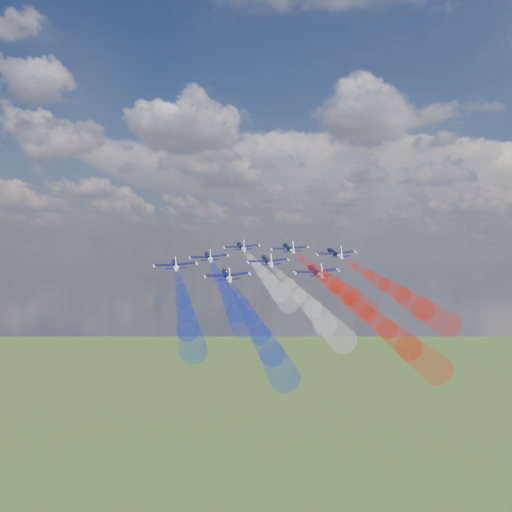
% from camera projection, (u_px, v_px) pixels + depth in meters
% --- Properties ---
extents(jet_lead, '(15.77, 16.70, 6.50)m').
position_uv_depth(jet_lead, '(241.00, 247.00, 162.29)').
color(jet_lead, black).
extents(trail_lead, '(31.90, 44.97, 14.59)m').
position_uv_depth(trail_lead, '(262.00, 272.00, 132.09)').
color(trail_lead, white).
extents(jet_inner_left, '(15.77, 16.70, 6.50)m').
position_uv_depth(jet_inner_left, '(209.00, 257.00, 149.58)').
color(jet_inner_left, black).
extents(trail_inner_left, '(31.90, 44.97, 14.59)m').
position_uv_depth(trail_inner_left, '(224.00, 287.00, 119.38)').
color(trail_inner_left, '#172DC8').
extents(jet_inner_right, '(15.77, 16.70, 6.50)m').
position_uv_depth(jet_inner_right, '(289.00, 248.00, 153.46)').
color(jet_inner_right, black).
extents(trail_inner_right, '(31.90, 44.97, 14.59)m').
position_uv_depth(trail_inner_right, '(323.00, 276.00, 123.26)').
color(trail_inner_right, red).
extents(jet_outer_left, '(15.77, 16.70, 6.50)m').
position_uv_depth(jet_outer_left, '(175.00, 265.00, 136.63)').
color(jet_outer_left, black).
extents(trail_outer_left, '(31.90, 44.97, 14.59)m').
position_uv_depth(trail_outer_left, '(183.00, 301.00, 106.43)').
color(trail_outer_left, '#172DC8').
extents(jet_center_third, '(15.77, 16.70, 6.50)m').
position_uv_depth(jet_center_third, '(267.00, 261.00, 140.08)').
color(jet_center_third, black).
extents(trail_center_third, '(31.90, 44.97, 14.59)m').
position_uv_depth(trail_center_third, '(300.00, 295.00, 109.87)').
color(trail_center_third, white).
extents(jet_outer_right, '(15.77, 16.70, 6.50)m').
position_uv_depth(jet_outer_right, '(335.00, 253.00, 144.39)').
color(jet_outer_right, black).
extents(trail_outer_right, '(31.90, 44.97, 14.59)m').
position_uv_depth(trail_outer_right, '(384.00, 284.00, 114.19)').
color(trail_outer_right, red).
extents(jet_rear_left, '(15.77, 16.70, 6.50)m').
position_uv_depth(jet_rear_left, '(227.00, 275.00, 128.63)').
color(jet_rear_left, black).
extents(trail_rear_left, '(31.90, 44.97, 14.59)m').
position_uv_depth(trail_rear_left, '(251.00, 318.00, 98.43)').
color(trail_rear_left, '#172DC8').
extents(jet_rear_right, '(15.77, 16.70, 6.50)m').
position_uv_depth(jet_rear_right, '(315.00, 271.00, 129.27)').
color(jet_rear_right, black).
extents(trail_rear_right, '(31.90, 44.97, 14.59)m').
position_uv_depth(trail_rear_right, '(366.00, 313.00, 99.07)').
color(trail_rear_right, red).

